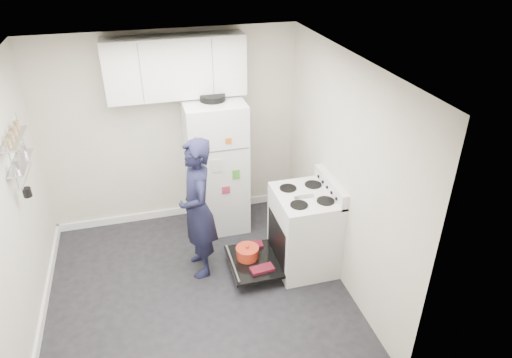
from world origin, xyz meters
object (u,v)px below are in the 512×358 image
object	(u,v)px
electric_range	(303,231)
refrigerator	(216,165)
person	(197,209)
open_oven_door	(251,258)

from	to	relation	value
electric_range	refrigerator	bearing A→B (deg)	125.52
electric_range	refrigerator	xyz separation A→B (m)	(-0.78, 1.10, 0.40)
refrigerator	person	distance (m)	0.95
open_oven_door	refrigerator	size ratio (longest dim) A/B	0.39
electric_range	person	distance (m)	1.23
open_oven_door	person	size ratio (longest dim) A/B	0.43
electric_range	open_oven_door	world-z (taller)	electric_range
electric_range	person	size ratio (longest dim) A/B	0.67
refrigerator	person	xyz separation A→B (m)	(-0.37, -0.87, -0.05)
electric_range	open_oven_door	distance (m)	0.67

